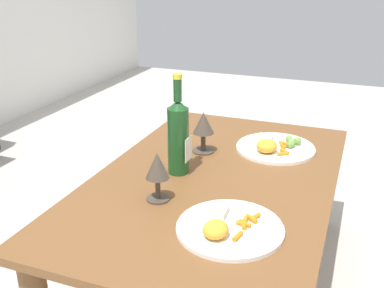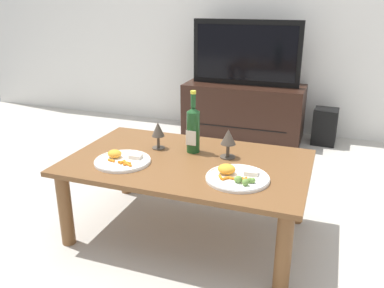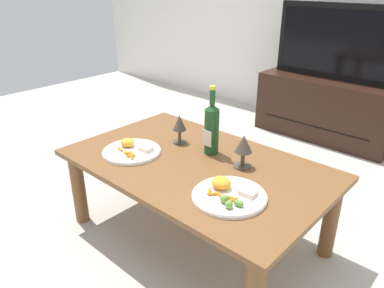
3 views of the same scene
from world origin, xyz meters
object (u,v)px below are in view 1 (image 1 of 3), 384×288
Objects in this scene: dining_table at (215,194)px; dinner_plate_left at (228,227)px; wine_bottle at (178,135)px; goblet_right at (203,125)px; goblet_left at (157,168)px; dinner_plate_right at (275,147)px.

dining_table is 0.34m from dinner_plate_left.
goblet_right is (0.20, -0.02, -0.03)m from wine_bottle.
goblet_left is (-0.20, -0.02, -0.03)m from wine_bottle.
wine_bottle is (-0.01, 0.13, 0.20)m from dining_table.
goblet_right reaches higher than goblet_left.
goblet_left reaches higher than dining_table.
dinner_plate_left is at bearing -155.70° from dining_table.
dining_table is at bearing 24.30° from dinner_plate_left.
dining_table is at bearing -83.82° from wine_bottle.
goblet_right is at bearing 0.00° from goblet_left.
dining_table is 4.30× the size of dinner_plate_left.
goblet_left is 0.40m from goblet_right.
wine_bottle is 0.20m from goblet_left.
dinner_plate_right is (0.31, -0.26, -0.12)m from wine_bottle.
wine_bottle is at bearing 96.18° from dining_table.
goblet_left is 0.53× the size of dinner_plate_left.
goblet_right is at bearing 113.90° from dinner_plate_right.
goblet_right is at bearing -4.83° from wine_bottle.
dinner_plate_right is at bearing -0.19° from dinner_plate_left.
goblet_left is 0.28m from dinner_plate_left.
goblet_left is at bearing -175.17° from wine_bottle.
wine_bottle is at bearing 4.83° from goblet_left.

